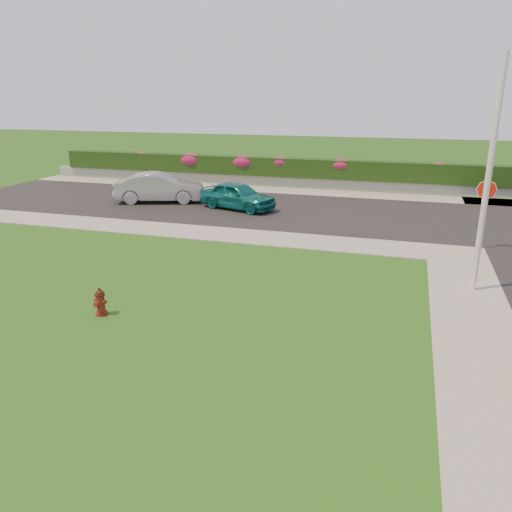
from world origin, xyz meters
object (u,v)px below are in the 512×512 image
(sedan_teal, at_px, (238,196))
(utility_pole, at_px, (488,179))
(stop_sign, at_px, (485,199))
(sedan_silver, at_px, (160,188))
(fire_hydrant, at_px, (100,302))

(sedan_teal, bearing_deg, utility_pole, -111.75)
(sedan_teal, xyz_separation_m, stop_sign, (10.40, -3.65, 1.16))
(sedan_teal, height_order, stop_sign, stop_sign)
(stop_sign, bearing_deg, sedan_silver, -170.78)
(utility_pole, bearing_deg, fire_hydrant, -153.78)
(fire_hydrant, bearing_deg, stop_sign, 54.19)
(utility_pole, relative_size, stop_sign, 2.53)
(utility_pole, bearing_deg, sedan_teal, 140.69)
(fire_hydrant, height_order, sedan_silver, sedan_silver)
(sedan_silver, distance_m, stop_sign, 15.35)
(stop_sign, bearing_deg, utility_pole, -73.46)
(fire_hydrant, xyz_separation_m, sedan_teal, (-0.68, 12.50, 0.35))
(fire_hydrant, relative_size, stop_sign, 0.29)
(fire_hydrant, xyz_separation_m, stop_sign, (9.72, 8.84, 1.51))
(sedan_silver, height_order, utility_pole, utility_pole)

